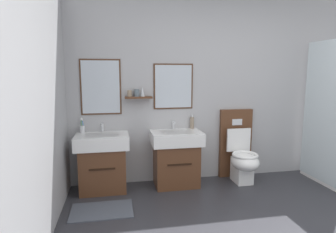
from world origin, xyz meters
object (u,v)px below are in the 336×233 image
vanity_sink_left (103,161)px  vanity_sink_right (176,157)px  toothbrush_cup (82,128)px  soap_dispenser (192,122)px  toilet (240,154)px

vanity_sink_left → vanity_sink_right: 0.97m
toothbrush_cup → soap_dispenser: bearing=0.4°
soap_dispenser → toilet: bearing=-14.5°
vanity_sink_left → toothbrush_cup: size_ratio=3.73×
vanity_sink_left → toothbrush_cup: 0.51m
vanity_sink_left → toilet: 1.90m
vanity_sink_right → soap_dispenser: size_ratio=3.72×
toilet → toothbrush_cup: 2.20m
toothbrush_cup → soap_dispenser: size_ratio=1.00×
toilet → vanity_sink_right: bearing=-180.0°
soap_dispenser → vanity_sink_left: bearing=-172.1°
vanity_sink_right → toilet: 0.93m
toilet → soap_dispenser: bearing=165.5°
toilet → toothbrush_cup: toilet is taller
toilet → vanity_sink_left: bearing=-180.0°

